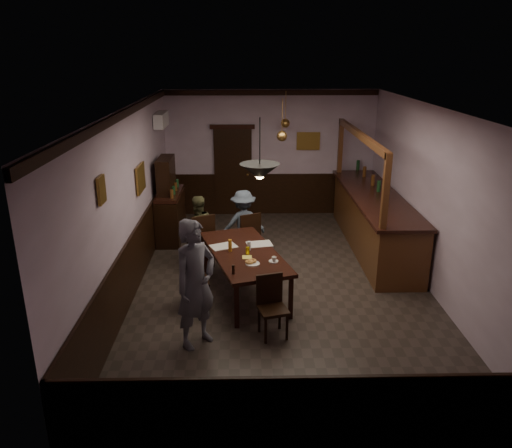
{
  "coord_description": "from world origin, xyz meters",
  "views": [
    {
      "loc": [
        -0.61,
        -7.84,
        3.86
      ],
      "look_at": [
        -0.43,
        -0.12,
        1.15
      ],
      "focal_mm": 35.0,
      "sensor_mm": 36.0,
      "label": 1
    }
  ],
  "objects_px": {
    "chair_far_right": "(248,235)",
    "chair_near": "(271,303)",
    "dining_table": "(244,255)",
    "chair_far_left": "(202,238)",
    "soda_can": "(248,251)",
    "pendant_brass_mid": "(282,136)",
    "chair_side": "(191,278)",
    "person_seated_left": "(198,229)",
    "person_standing": "(196,284)",
    "pendant_iron": "(260,172)",
    "bar_counter": "(373,219)",
    "sideboard": "(170,207)",
    "pendant_brass_far": "(285,123)",
    "person_seated_right": "(243,224)",
    "coffee_cup": "(274,259)"
  },
  "relations": [
    {
      "from": "dining_table",
      "to": "chair_side",
      "type": "relative_size",
      "value": 2.61
    },
    {
      "from": "sideboard",
      "to": "soda_can",
      "type": "bearing_deg",
      "value": -58.95
    },
    {
      "from": "person_standing",
      "to": "person_seated_left",
      "type": "distance_m",
      "value": 2.87
    },
    {
      "from": "sideboard",
      "to": "dining_table",
      "type": "bearing_deg",
      "value": -58.73
    },
    {
      "from": "person_standing",
      "to": "sideboard",
      "type": "bearing_deg",
      "value": 56.17
    },
    {
      "from": "bar_counter",
      "to": "dining_table",
      "type": "bearing_deg",
      "value": -142.7
    },
    {
      "from": "chair_far_right",
      "to": "chair_side",
      "type": "relative_size",
      "value": 1.06
    },
    {
      "from": "chair_near",
      "to": "bar_counter",
      "type": "distance_m",
      "value": 3.97
    },
    {
      "from": "bar_counter",
      "to": "pendant_brass_mid",
      "type": "relative_size",
      "value": 5.2
    },
    {
      "from": "chair_far_left",
      "to": "dining_table",
      "type": "bearing_deg",
      "value": 101.38
    },
    {
      "from": "chair_far_left",
      "to": "person_seated_right",
      "type": "bearing_deg",
      "value": -169.98
    },
    {
      "from": "chair_near",
      "to": "soda_can",
      "type": "height_order",
      "value": "chair_near"
    },
    {
      "from": "dining_table",
      "to": "chair_far_left",
      "type": "distance_m",
      "value": 1.34
    },
    {
      "from": "chair_far_right",
      "to": "soda_can",
      "type": "xyz_separation_m",
      "value": [
        -0.02,
        -1.47,
        0.28
      ]
    },
    {
      "from": "chair_far_right",
      "to": "pendant_iron",
      "type": "relative_size",
      "value": 1.14
    },
    {
      "from": "chair_far_left",
      "to": "chair_side",
      "type": "distance_m",
      "value": 1.54
    },
    {
      "from": "dining_table",
      "to": "pendant_iron",
      "type": "height_order",
      "value": "pendant_iron"
    },
    {
      "from": "person_standing",
      "to": "person_seated_right",
      "type": "relative_size",
      "value": 1.36
    },
    {
      "from": "chair_far_right",
      "to": "chair_side",
      "type": "xyz_separation_m",
      "value": [
        -0.91,
        -1.8,
        -0.03
      ]
    },
    {
      "from": "dining_table",
      "to": "coffee_cup",
      "type": "height_order",
      "value": "coffee_cup"
    },
    {
      "from": "person_standing",
      "to": "pendant_brass_far",
      "type": "xyz_separation_m",
      "value": [
        1.58,
        5.22,
        1.39
      ]
    },
    {
      "from": "soda_can",
      "to": "pendant_brass_mid",
      "type": "bearing_deg",
      "value": 72.16
    },
    {
      "from": "person_seated_left",
      "to": "chair_far_left",
      "type": "bearing_deg",
      "value": 80.67
    },
    {
      "from": "chair_near",
      "to": "person_seated_left",
      "type": "height_order",
      "value": "person_seated_left"
    },
    {
      "from": "chair_far_left",
      "to": "pendant_iron",
      "type": "distance_m",
      "value": 2.7
    },
    {
      "from": "chair_near",
      "to": "person_seated_right",
      "type": "relative_size",
      "value": 0.67
    },
    {
      "from": "person_seated_right",
      "to": "soda_can",
      "type": "bearing_deg",
      "value": 78.58
    },
    {
      "from": "soda_can",
      "to": "pendant_brass_mid",
      "type": "xyz_separation_m",
      "value": [
        0.68,
        2.1,
        1.49
      ]
    },
    {
      "from": "person_seated_left",
      "to": "pendant_iron",
      "type": "height_order",
      "value": "pendant_iron"
    },
    {
      "from": "person_standing",
      "to": "pendant_brass_mid",
      "type": "xyz_separation_m",
      "value": [
        1.38,
        3.48,
        1.39
      ]
    },
    {
      "from": "pendant_brass_mid",
      "to": "sideboard",
      "type": "bearing_deg",
      "value": 165.12
    },
    {
      "from": "chair_far_left",
      "to": "chair_side",
      "type": "bearing_deg",
      "value": 63.8
    },
    {
      "from": "chair_near",
      "to": "pendant_iron",
      "type": "relative_size",
      "value": 1.04
    },
    {
      "from": "coffee_cup",
      "to": "chair_near",
      "type": "bearing_deg",
      "value": -112.31
    },
    {
      "from": "pendant_iron",
      "to": "pendant_brass_far",
      "type": "bearing_deg",
      "value": 81.07
    },
    {
      "from": "sideboard",
      "to": "pendant_iron",
      "type": "bearing_deg",
      "value": -61.74
    },
    {
      "from": "dining_table",
      "to": "person_seated_left",
      "type": "distance_m",
      "value": 1.61
    },
    {
      "from": "chair_side",
      "to": "coffee_cup",
      "type": "xyz_separation_m",
      "value": [
        1.29,
        0.0,
        0.3
      ]
    },
    {
      "from": "soda_can",
      "to": "person_seated_left",
      "type": "bearing_deg",
      "value": 122.4
    },
    {
      "from": "coffee_cup",
      "to": "pendant_brass_far",
      "type": "bearing_deg",
      "value": 66.8
    },
    {
      "from": "chair_far_right",
      "to": "chair_near",
      "type": "bearing_deg",
      "value": 71.1
    },
    {
      "from": "bar_counter",
      "to": "pendant_brass_mid",
      "type": "bearing_deg",
      "value": -179.4
    },
    {
      "from": "soda_can",
      "to": "chair_near",
      "type": "bearing_deg",
      "value": -74.17
    },
    {
      "from": "chair_side",
      "to": "person_seated_left",
      "type": "height_order",
      "value": "person_seated_left"
    },
    {
      "from": "person_seated_left",
      "to": "pendant_iron",
      "type": "relative_size",
      "value": 1.53
    },
    {
      "from": "person_seated_left",
      "to": "person_standing",
      "type": "bearing_deg",
      "value": 66.26
    },
    {
      "from": "person_seated_left",
      "to": "coffee_cup",
      "type": "xyz_separation_m",
      "value": [
        1.34,
        -1.8,
        0.15
      ]
    },
    {
      "from": "person_standing",
      "to": "chair_near",
      "type": "bearing_deg",
      "value": -34.06
    },
    {
      "from": "chair_far_left",
      "to": "soda_can",
      "type": "distance_m",
      "value": 1.49
    },
    {
      "from": "chair_far_right",
      "to": "person_seated_right",
      "type": "bearing_deg",
      "value": -96.32
    }
  ]
}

